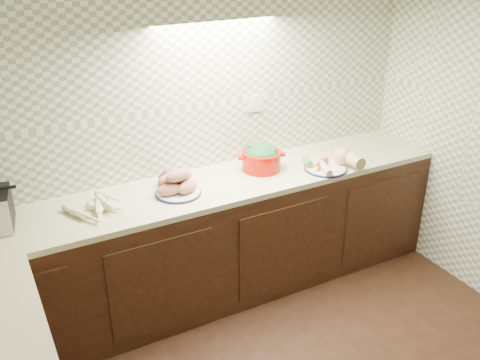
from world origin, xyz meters
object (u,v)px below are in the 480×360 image
sweet_potato_plate (177,185)px  veg_plate (333,161)px  parsnip_pile (91,208)px  dutch_oven (261,157)px  onion_bowl (170,179)px

sweet_potato_plate → veg_plate: bearing=-7.2°
parsnip_pile → dutch_oven: 1.25m
onion_bowl → dutch_oven: bearing=-5.3°
dutch_oven → veg_plate: dutch_oven is taller
sweet_potato_plate → veg_plate: size_ratio=0.79×
sweet_potato_plate → onion_bowl: (0.00, 0.13, -0.02)m
parsnip_pile → dutch_oven: dutch_oven is taller
onion_bowl → dutch_oven: 0.68m
sweet_potato_plate → veg_plate: (1.16, -0.15, -0.01)m
onion_bowl → veg_plate: (1.15, -0.28, 0.00)m
sweet_potato_plate → onion_bowl: sweet_potato_plate is taller
dutch_oven → veg_plate: (0.48, -0.22, -0.04)m
onion_bowl → dutch_oven: (0.68, -0.06, 0.05)m
veg_plate → sweet_potato_plate: bearing=172.8°
parsnip_pile → veg_plate: bearing=-5.0°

